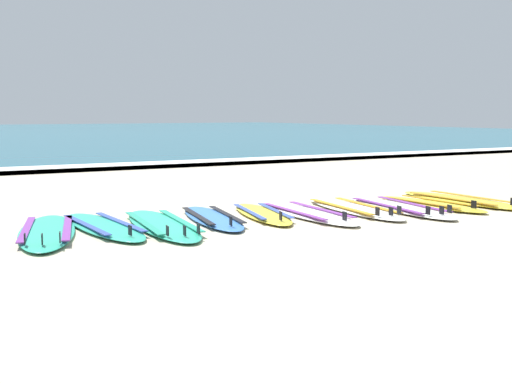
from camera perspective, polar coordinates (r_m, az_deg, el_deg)
name	(u,v)px	position (r m, az deg, el deg)	size (l,w,h in m)	color
ground_plane	(269,215)	(9.27, 1.14, -1.95)	(80.00, 80.00, 0.00)	#C1B599
wave_foam_strip	(90,168)	(16.99, -13.90, 2.02)	(80.00, 1.04, 0.11)	white
surfboard_0	(47,231)	(8.15, -17.31, -3.20)	(1.29, 2.58, 0.18)	#2DB793
surfboard_1	(103,226)	(8.34, -12.85, -2.84)	(0.62, 2.36, 0.18)	#2DB793
surfboard_2	(162,225)	(8.33, -7.97, -2.75)	(1.00, 2.62, 0.18)	#2DB793
surfboard_3	(212,218)	(8.80, -3.73, -2.19)	(0.98, 2.25, 0.18)	#3875CC
surfboard_4	(262,214)	(9.13, 0.53, -1.85)	(0.99, 2.10, 0.18)	yellow
surfboard_5	(307,213)	(9.22, 4.36, -1.79)	(0.80, 2.45, 0.18)	white
surfboard_6	(353,208)	(9.73, 8.27, -1.38)	(0.94, 2.50, 0.18)	silver
surfboard_7	(399,207)	(9.96, 12.07, -1.27)	(0.99, 2.57, 0.18)	silver
surfboard_8	(430,204)	(10.42, 14.53, -0.99)	(0.59, 2.12, 0.18)	yellow
surfboard_9	(462,200)	(11.03, 17.06, -0.65)	(0.69, 2.54, 0.18)	yellow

